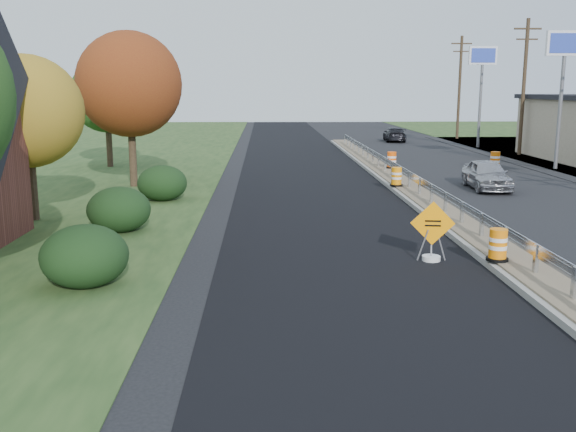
{
  "coord_description": "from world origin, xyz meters",
  "views": [
    {
      "loc": [
        -6.68,
        -21.03,
        4.7
      ],
      "look_at": [
        -6.01,
        -3.04,
        1.1
      ],
      "focal_mm": 40.0,
      "sensor_mm": 36.0,
      "label": 1
    }
  ],
  "objects_px": {
    "caution_sign": "(432,246)",
    "car_silver": "(487,174)",
    "car_dark_far": "(395,134)",
    "barrel_shoulder_mid": "(495,161)",
    "barrel_median_far": "(392,160)",
    "barrel_median_mid": "(396,177)",
    "barrel_median_near": "(498,245)"
  },
  "relations": [
    {
      "from": "caution_sign",
      "to": "car_silver",
      "type": "distance_m",
      "value": 13.95
    },
    {
      "from": "barrel_median_near",
      "to": "barrel_median_mid",
      "type": "relative_size",
      "value": 0.98
    },
    {
      "from": "barrel_median_mid",
      "to": "barrel_median_far",
      "type": "relative_size",
      "value": 0.93
    },
    {
      "from": "caution_sign",
      "to": "car_silver",
      "type": "bearing_deg",
      "value": 72.46
    },
    {
      "from": "barrel_median_mid",
      "to": "car_silver",
      "type": "bearing_deg",
      "value": 4.61
    },
    {
      "from": "barrel_shoulder_mid",
      "to": "caution_sign",
      "type": "bearing_deg",
      "value": -114.0
    },
    {
      "from": "barrel_median_near",
      "to": "car_silver",
      "type": "relative_size",
      "value": 0.21
    },
    {
      "from": "car_dark_far",
      "to": "barrel_median_far",
      "type": "bearing_deg",
      "value": 83.59
    },
    {
      "from": "barrel_shoulder_mid",
      "to": "car_dark_far",
      "type": "distance_m",
      "value": 19.94
    },
    {
      "from": "barrel_median_far",
      "to": "car_silver",
      "type": "relative_size",
      "value": 0.23
    },
    {
      "from": "caution_sign",
      "to": "car_silver",
      "type": "height_order",
      "value": "caution_sign"
    },
    {
      "from": "barrel_median_far",
      "to": "car_dark_far",
      "type": "distance_m",
      "value": 21.67
    },
    {
      "from": "caution_sign",
      "to": "barrel_median_far",
      "type": "xyz_separation_m",
      "value": [
        2.63,
        19.02,
        0.25
      ]
    },
    {
      "from": "barrel_median_mid",
      "to": "barrel_median_far",
      "type": "bearing_deg",
      "value": 80.71
    },
    {
      "from": "barrel_median_near",
      "to": "caution_sign",
      "type": "bearing_deg",
      "value": 151.09
    },
    {
      "from": "car_silver",
      "to": "car_dark_far",
      "type": "distance_m",
      "value": 27.61
    },
    {
      "from": "barrel_shoulder_mid",
      "to": "car_dark_far",
      "type": "relative_size",
      "value": 0.23
    },
    {
      "from": "barrel_median_mid",
      "to": "car_dark_far",
      "type": "bearing_deg",
      "value": 78.77
    },
    {
      "from": "car_dark_far",
      "to": "caution_sign",
      "type": "bearing_deg",
      "value": 85.46
    },
    {
      "from": "barrel_median_far",
      "to": "barrel_shoulder_mid",
      "type": "relative_size",
      "value": 0.92
    },
    {
      "from": "barrel_shoulder_mid",
      "to": "barrel_median_far",
      "type": "bearing_deg",
      "value": -168.01
    },
    {
      "from": "barrel_median_near",
      "to": "barrel_median_mid",
      "type": "distance_m",
      "value": 13.14
    },
    {
      "from": "barrel_median_mid",
      "to": "barrel_shoulder_mid",
      "type": "distance_m",
      "value": 11.07
    },
    {
      "from": "barrel_median_near",
      "to": "barrel_median_far",
      "type": "xyz_separation_m",
      "value": [
        1.1,
        19.86,
        0.04
      ]
    },
    {
      "from": "caution_sign",
      "to": "barrel_median_mid",
      "type": "xyz_separation_m",
      "value": [
        1.53,
        12.29,
        0.22
      ]
    },
    {
      "from": "caution_sign",
      "to": "barrel_median_mid",
      "type": "bearing_deg",
      "value": 90.36
    },
    {
      "from": "caution_sign",
      "to": "barrel_shoulder_mid",
      "type": "distance_m",
      "value": 22.32
    },
    {
      "from": "barrel_median_near",
      "to": "car_silver",
      "type": "distance_m",
      "value": 14.18
    },
    {
      "from": "caution_sign",
      "to": "car_silver",
      "type": "xyz_separation_m",
      "value": [
        5.89,
        12.64,
        0.27
      ]
    },
    {
      "from": "barrel_median_far",
      "to": "barrel_median_mid",
      "type": "bearing_deg",
      "value": -99.29
    },
    {
      "from": "barrel_shoulder_mid",
      "to": "barrel_median_mid",
      "type": "bearing_deg",
      "value": -133.0
    },
    {
      "from": "barrel_shoulder_mid",
      "to": "barrel_median_near",
      "type": "bearing_deg",
      "value": -109.58
    }
  ]
}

